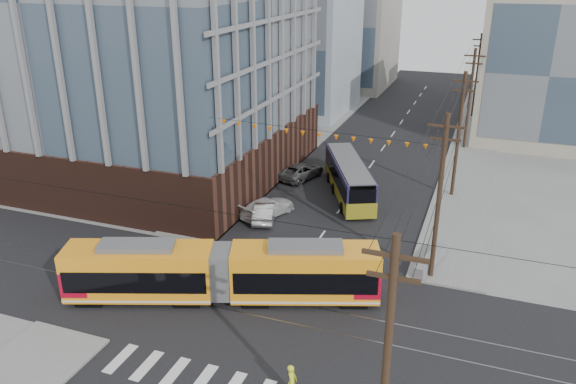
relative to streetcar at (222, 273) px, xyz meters
The scene contains 15 objects.
ground 5.40m from the streetcar, 52.05° to the right, with size 160.00×160.00×0.00m, color slate.
office_building 29.54m from the streetcar, 134.82° to the left, with size 30.00×25.00×28.60m, color #381E16.
bg_bldg_nw_near 50.47m from the streetcar, 106.12° to the left, with size 18.00×16.00×18.00m, color #8C99A5.
bg_bldg_ne_near 48.36m from the streetcar, 66.50° to the left, with size 14.00×14.00×16.00m, color gray.
bg_bldg_nw_far 69.34m from the streetcar, 99.08° to the left, with size 16.00×18.00×20.00m, color gray.
bg_bldg_ne_far 67.59m from the streetcar, 71.73° to the left, with size 16.00×16.00×14.00m, color #8C99A5.
utility_pole_near 15.78m from the streetcar, 40.73° to the right, with size 0.30×0.30×11.00m, color black.
utility_pole_far 53.40m from the streetcar, 77.39° to the left, with size 0.30×0.30×11.00m, color black.
streetcar is the anchor object (origin of this frame).
city_bus 19.18m from the streetcar, 81.12° to the left, with size 2.50×11.53×3.27m, color #1F1D40, non-canonical shape.
parked_car_silver 11.87m from the streetcar, 99.76° to the left, with size 1.57×4.51×1.48m, color silver.
parked_car_white 12.64m from the streetcar, 99.70° to the left, with size 2.06×5.07×1.47m, color silver.
parked_car_grey 21.75m from the streetcar, 96.30° to the left, with size 2.45×5.31×1.48m, color #4C4D4E.
pedestrian 9.57m from the streetcar, 43.90° to the right, with size 0.68×0.45×1.87m, color #E7FF2A.
jersey_barrier 14.21m from the streetcar, 36.10° to the left, with size 1.00×4.45×0.89m, color gray.
Camera 1 is at (10.80, -22.31, 18.92)m, focal length 35.00 mm.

